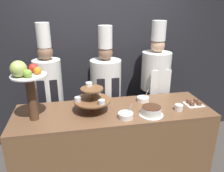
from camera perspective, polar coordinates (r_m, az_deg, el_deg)
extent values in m
cube|color=#232328|center=(3.27, -3.07, 8.97)|extent=(10.00, 0.06, 2.80)
cube|color=brown|center=(2.71, 0.41, -15.57)|extent=(2.19, 0.70, 0.91)
cube|color=brown|center=(2.46, 0.44, -6.64)|extent=(2.19, 0.70, 0.03)
cylinder|color=brown|center=(2.43, -5.08, -6.41)|extent=(0.18, 0.18, 0.02)
cylinder|color=brown|center=(2.38, -5.17, -3.64)|extent=(0.04, 0.04, 0.27)
cylinder|color=brown|center=(2.38, -5.17, -3.73)|extent=(0.40, 0.40, 0.02)
cylinder|color=brown|center=(2.33, -5.27, -0.74)|extent=(0.24, 0.24, 0.02)
cylinder|color=silver|center=(2.50, -3.93, -1.70)|extent=(0.07, 0.07, 0.04)
cylinder|color=red|center=(2.50, -3.93, -1.84)|extent=(0.06, 0.06, 0.03)
cylinder|color=silver|center=(2.35, -8.91, -3.39)|extent=(0.07, 0.07, 0.04)
cylinder|color=beige|center=(2.36, -8.91, -3.54)|extent=(0.06, 0.06, 0.03)
cylinder|color=silver|center=(2.26, -2.72, -4.20)|extent=(0.07, 0.07, 0.04)
cylinder|color=gold|center=(2.26, -2.72, -4.35)|extent=(0.06, 0.06, 0.03)
cylinder|color=white|center=(2.39, -6.04, 0.47)|extent=(0.07, 0.07, 0.04)
cylinder|color=brown|center=(2.31, -20.18, -3.09)|extent=(0.09, 0.09, 0.46)
cylinder|color=white|center=(2.23, -20.93, 2.56)|extent=(0.34, 0.34, 0.01)
sphere|color=orange|center=(2.21, -18.87, 3.86)|extent=(0.07, 0.07, 0.07)
sphere|color=red|center=(2.28, -19.86, 4.46)|extent=(0.09, 0.09, 0.09)
sphere|color=orange|center=(2.28, -22.53, 4.08)|extent=(0.09, 0.09, 0.09)
sphere|color=#ADC160|center=(2.18, -23.24, 4.14)|extent=(0.15, 0.15, 0.15)
sphere|color=#84B742|center=(2.13, -21.14, 3.06)|extent=(0.08, 0.08, 0.08)
cylinder|color=white|center=(2.39, 10.16, -7.36)|extent=(0.26, 0.26, 0.01)
cylinder|color=white|center=(2.37, 10.22, -6.39)|extent=(0.21, 0.21, 0.08)
cylinder|color=#472819|center=(2.35, 10.29, -5.42)|extent=(0.20, 0.20, 0.01)
cylinder|color=white|center=(2.55, 17.06, -5.38)|extent=(0.09, 0.09, 0.07)
cube|color=white|center=(2.75, 20.55, -4.50)|extent=(0.20, 0.18, 0.01)
cube|color=brown|center=(2.70, 20.16, -4.43)|extent=(0.04, 0.04, 0.04)
cube|color=brown|center=(2.74, 21.80, -4.23)|extent=(0.04, 0.04, 0.04)
cube|color=brown|center=(2.75, 19.43, -3.83)|extent=(0.04, 0.04, 0.04)
cube|color=brown|center=(2.80, 21.06, -3.65)|extent=(0.04, 0.04, 0.04)
cylinder|color=white|center=(2.29, 3.59, -7.67)|extent=(0.16, 0.16, 0.06)
cylinder|color=#BCBCC1|center=(2.26, 4.70, -5.93)|extent=(0.05, 0.01, 0.11)
cylinder|color=white|center=(2.69, 8.10, -3.42)|extent=(0.15, 0.15, 0.05)
cylinder|color=#BCBCC1|center=(2.67, 8.99, -1.93)|extent=(0.05, 0.01, 0.11)
cube|color=#28282D|center=(3.24, -15.07, -10.55)|extent=(0.26, 0.15, 0.83)
cylinder|color=white|center=(2.95, -16.31, 1.20)|extent=(0.35, 0.35, 0.57)
cube|color=black|center=(2.84, -16.35, -2.07)|extent=(0.25, 0.01, 0.36)
sphere|color=#846047|center=(2.86, -17.07, 8.39)|extent=(0.19, 0.19, 0.19)
cylinder|color=white|center=(2.82, -17.52, 12.56)|extent=(0.17, 0.17, 0.30)
cube|color=#38332D|center=(3.25, -1.54, -9.41)|extent=(0.31, 0.17, 0.86)
cylinder|color=silver|center=(2.97, -1.67, 2.06)|extent=(0.42, 0.42, 0.50)
cube|color=black|center=(2.82, -1.00, -1.14)|extent=(0.29, 0.01, 0.32)
sphere|color=#846047|center=(2.88, -1.74, 8.63)|extent=(0.19, 0.19, 0.19)
cylinder|color=white|center=(2.85, -1.78, 12.68)|extent=(0.18, 0.18, 0.29)
cube|color=black|center=(3.41, 10.54, -7.74)|extent=(0.30, 0.17, 0.91)
cylinder|color=white|center=(3.14, 11.38, 3.93)|extent=(0.40, 0.40, 0.53)
cube|color=white|center=(3.00, 12.58, 0.95)|extent=(0.28, 0.01, 0.34)
sphere|color=tan|center=(3.06, 11.86, 10.37)|extent=(0.19, 0.19, 0.19)
cylinder|color=white|center=(3.03, 12.13, 13.95)|extent=(0.19, 0.19, 0.26)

